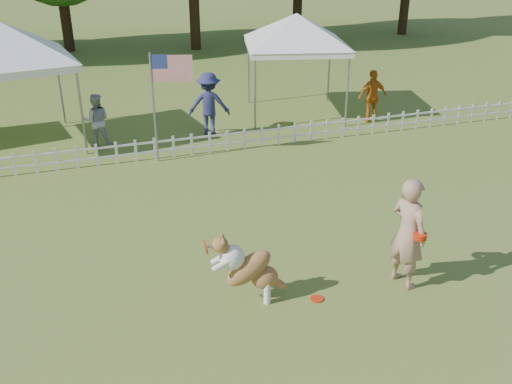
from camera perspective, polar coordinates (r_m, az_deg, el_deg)
ground at (r=9.78m, az=4.03°, el=-10.62°), size 120.00×120.00×0.00m
picket_fence at (r=15.60m, az=-5.54°, el=4.86°), size 22.00×0.08×0.60m
handler at (r=9.96m, az=14.96°, el=-3.98°), size 0.66×0.83×2.00m
dog at (r=9.36m, az=-0.61°, el=-7.63°), size 1.28×0.59×1.28m
frisbee_on_turf at (r=9.79m, az=6.10°, el=-10.57°), size 0.23×0.23×0.02m
canopy_tent_left at (r=17.03m, az=-23.26°, el=9.54°), size 3.75×3.75×3.35m
canopy_tent_right at (r=18.66m, az=3.95°, el=12.42°), size 3.66×3.66×3.14m
flag_pole at (r=14.88m, az=-10.17°, el=8.17°), size 1.09×0.40×2.86m
spectator_a at (r=16.55m, az=-15.64°, el=6.91°), size 0.80×0.65×1.51m
spectator_b at (r=16.87m, az=-4.72°, el=8.74°), size 1.35×1.00×1.86m
spectator_c at (r=18.40m, az=11.56°, el=9.38°), size 0.97×0.43×1.64m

